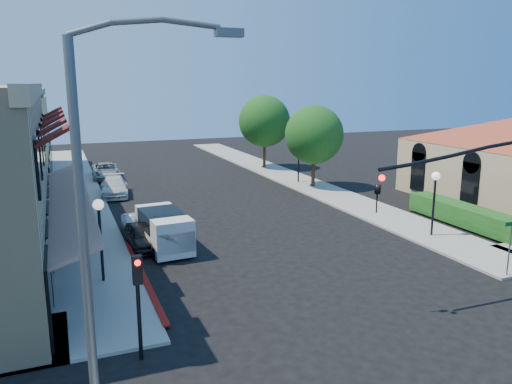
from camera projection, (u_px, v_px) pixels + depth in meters
name	position (u px, v px, depth m)	size (l,w,h in m)	color
ground	(393.00, 333.00, 16.53)	(120.00, 120.00, 0.00)	black
sidewalk_left	(77.00, 192.00, 37.82)	(3.50, 50.00, 0.12)	gray
sidewalk_right	(286.00, 176.00, 44.18)	(3.50, 50.00, 0.12)	gray
curb_red_strip	(143.00, 277.00, 21.28)	(0.25, 10.00, 0.06)	maroon
hedge	(463.00, 226.00, 28.94)	(1.40, 8.00, 1.10)	#184A15
street_tree_a	(314.00, 135.00, 38.78)	(4.56, 4.56, 6.48)	black
street_tree_b	(264.00, 121.00, 47.78)	(4.94, 4.94, 7.02)	black
signal_mast_arm	(501.00, 190.00, 19.14)	(8.01, 0.39, 6.00)	black
secondary_signal	(138.00, 288.00, 14.40)	(0.28, 0.42, 3.32)	black
cobra_streetlight	(100.00, 224.00, 10.27)	(3.60, 0.25, 9.31)	#595B5E
street_name_sign	(511.00, 240.00, 20.88)	(0.80, 0.06, 2.50)	#595B5E
lamppost_left_near	(99.00, 219.00, 20.11)	(0.44, 0.44, 3.57)	black
lamppost_left_far	(81.00, 167.00, 32.81)	(0.44, 0.44, 3.57)	black
lamppost_right_near	(435.00, 187.00, 26.29)	(0.44, 0.44, 3.57)	black
lamppost_right_far	(299.00, 150.00, 40.80)	(0.44, 0.44, 3.57)	black
white_van	(164.00, 228.00, 24.63)	(2.15, 4.40, 1.90)	silver
parked_car_a	(143.00, 236.00, 25.03)	(1.47, 3.65, 1.24)	black
parked_car_b	(136.00, 225.00, 27.20)	(1.15, 3.29, 1.09)	#AEB0B4
parked_car_c	(114.00, 187.00, 36.60)	(1.89, 4.65, 1.35)	silver
parked_car_d	(106.00, 171.00, 43.19)	(2.26, 4.90, 1.36)	#999B9D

